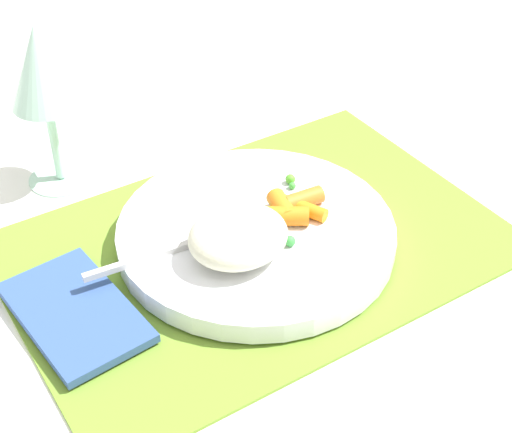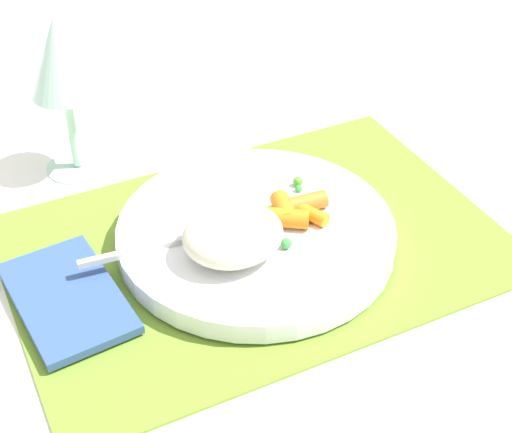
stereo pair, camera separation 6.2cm
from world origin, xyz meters
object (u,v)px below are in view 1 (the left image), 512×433
Objects in this scene: carrot_portion at (290,210)px; napkin at (74,310)px; rice_mound at (238,236)px; fork at (214,236)px; wine_glass at (42,73)px; plate at (256,234)px.

napkin is at bearing 177.45° from carrot_portion.
rice_mound is 0.03m from fork.
wine_glass is at bearing 124.91° from carrot_portion.
plate is at bearing -60.92° from wine_glass.
wine_glass is (-0.08, 0.23, 0.08)m from rice_mound.
fork is 1.17× the size of wine_glass.
rice_mound reaches higher than napkin.
napkin is (-0.14, 0.03, -0.04)m from rice_mound.
plate is 0.25m from wine_glass.
carrot_portion is (0.07, 0.02, -0.01)m from rice_mound.
carrot_portion is at bearing -7.88° from fork.
rice_mound reaches higher than fork.
rice_mound is 0.25m from wine_glass.
rice_mound is 0.15m from napkin.
wine_glass reaches higher than fork.
wine_glass reaches higher than plate.
wine_glass is (-0.11, 0.20, 0.11)m from plate.
plate is 3.16× the size of carrot_portion.
wine_glass reaches higher than napkin.
carrot_portion is at bearing -55.09° from wine_glass.
carrot_portion is at bearing 15.81° from rice_mound.
napkin is (-0.18, 0.00, -0.01)m from plate.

